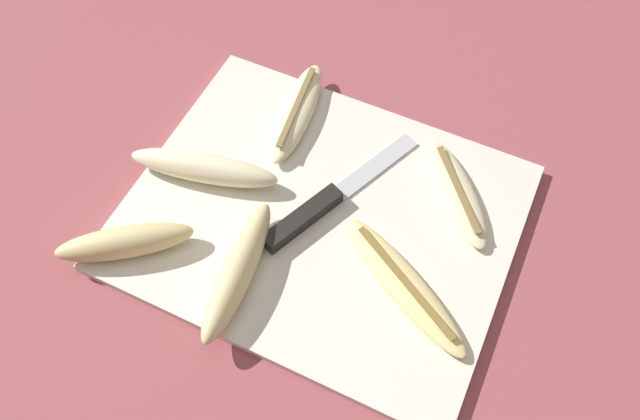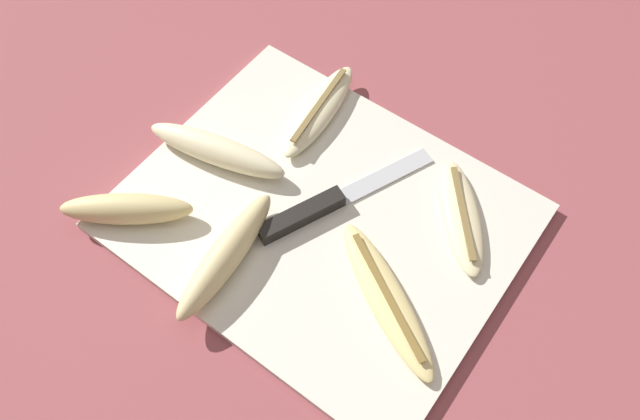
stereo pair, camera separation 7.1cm
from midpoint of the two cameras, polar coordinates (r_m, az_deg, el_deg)
name	(u,v)px [view 2 (the right image)]	position (r m, az deg, el deg)	size (l,w,h in m)	color
ground_plane	(320,220)	(0.73, 2.78, -1.12)	(4.00, 4.00, 0.00)	#93474C
cutting_board	(320,217)	(0.72, 2.80, -0.88)	(0.44, 0.35, 0.01)	silver
knife	(317,208)	(0.71, 2.53, -0.06)	(0.11, 0.22, 0.02)	black
banana_mellow_near	(226,255)	(0.68, -5.65, -4.34)	(0.06, 0.18, 0.04)	beige
banana_pale_long	(319,110)	(0.79, 2.50, 8.92)	(0.06, 0.17, 0.02)	beige
banana_bright_far	(217,150)	(0.75, -6.79, 5.24)	(0.18, 0.08, 0.04)	beige
banana_golden_short	(387,298)	(0.67, 9.16, -8.25)	(0.19, 0.13, 0.02)	#EDD689
banana_cream_curved	(462,216)	(0.74, 15.54, -0.77)	(0.13, 0.14, 0.02)	beige
banana_spotted_left	(127,209)	(0.72, -14.64, -0.14)	(0.14, 0.12, 0.04)	#DBC684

